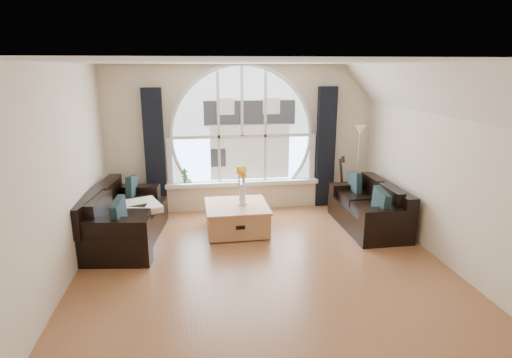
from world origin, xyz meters
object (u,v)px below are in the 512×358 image
(vase_flowers, at_px, (242,181))
(potted_plant, at_px, (185,176))
(floor_lamp, at_px, (358,168))
(sofa_left, at_px, (124,217))
(sofa_right, at_px, (369,205))
(coffee_chest, at_px, (237,217))
(guitar, at_px, (340,182))

(vase_flowers, bearing_deg, potted_plant, 130.61)
(floor_lamp, distance_m, potted_plant, 3.26)
(sofa_left, height_order, sofa_right, sofa_left)
(sofa_right, bearing_deg, coffee_chest, 175.16)
(sofa_left, relative_size, guitar, 1.82)
(sofa_right, relative_size, coffee_chest, 1.66)
(sofa_right, xyz_separation_m, guitar, (-0.17, 0.98, 0.13))
(vase_flowers, height_order, guitar, vase_flowers)
(sofa_left, distance_m, guitar, 3.94)
(vase_flowers, xyz_separation_m, potted_plant, (-0.95, 1.11, -0.16))
(coffee_chest, xyz_separation_m, potted_plant, (-0.86, 1.13, 0.44))
(coffee_chest, bearing_deg, sofa_left, -175.69)
(sofa_left, relative_size, coffee_chest, 1.90)
(sofa_left, distance_m, potted_plant, 1.60)
(sofa_right, xyz_separation_m, potted_plant, (-3.07, 1.29, 0.29))
(coffee_chest, relative_size, potted_plant, 3.67)
(sofa_right, relative_size, guitar, 1.59)
(sofa_left, xyz_separation_m, coffee_chest, (1.77, 0.15, -0.15))
(sofa_left, height_order, guitar, guitar)
(sofa_right, bearing_deg, sofa_left, 179.23)
(guitar, bearing_deg, coffee_chest, -169.68)
(sofa_left, bearing_deg, vase_flowers, 12.93)
(coffee_chest, distance_m, potted_plant, 1.49)
(sofa_right, xyz_separation_m, coffee_chest, (-2.21, 0.16, -0.15))
(sofa_left, xyz_separation_m, potted_plant, (0.91, 1.29, 0.29))
(coffee_chest, height_order, guitar, guitar)
(sofa_left, distance_m, vase_flowers, 1.93)
(potted_plant, bearing_deg, vase_flowers, -49.39)
(coffee_chest, height_order, vase_flowers, vase_flowers)
(floor_lamp, bearing_deg, coffee_chest, -160.73)
(sofa_left, distance_m, sofa_right, 3.98)
(sofa_right, bearing_deg, vase_flowers, 174.45)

